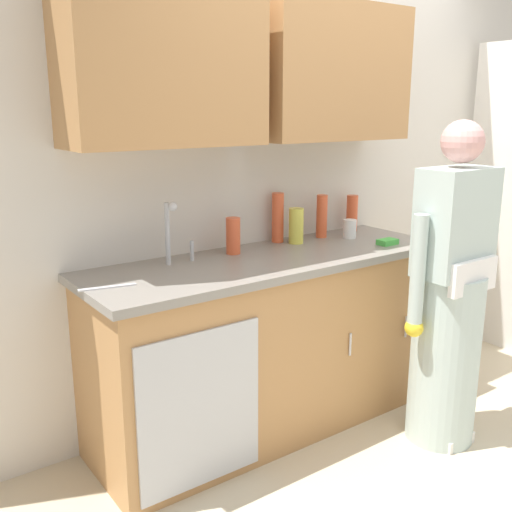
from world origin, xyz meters
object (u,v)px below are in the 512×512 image
at_px(bottle_soap, 278,218).
at_px(cup_by_sink, 350,229).
at_px(person_at_sink, 448,311).
at_px(sponge, 387,242).
at_px(bottle_cleaner_spray, 296,226).
at_px(bottle_dish_liquid, 233,236).
at_px(bottle_water_tall, 352,213).
at_px(knife_on_counter, 107,287).
at_px(sink, 191,273).
at_px(bottle_water_short, 322,216).

relative_size(bottle_soap, cup_by_sink, 2.58).
xyz_separation_m(person_at_sink, cup_by_sink, (-0.01, 0.70, 0.30)).
bearing_deg(sponge, bottle_cleaner_spray, 140.32).
distance_m(bottle_soap, bottle_dish_liquid, 0.37).
distance_m(bottle_cleaner_spray, bottle_soap, 0.11).
bearing_deg(sponge, cup_by_sink, 101.12).
xyz_separation_m(bottle_water_tall, knife_on_counter, (-1.67, -0.25, -0.11)).
bearing_deg(person_at_sink, bottle_dish_liquid, 134.33).
relative_size(sink, bottle_dish_liquid, 2.66).
height_order(bottle_water_tall, bottle_soap, bottle_soap).
xyz_separation_m(sink, sponge, (1.14, -0.18, 0.03)).
bearing_deg(cup_by_sink, sponge, -78.88).
distance_m(bottle_dish_liquid, cup_by_sink, 0.76).
height_order(sink, person_at_sink, person_at_sink).
bearing_deg(bottle_water_short, sponge, -64.76).
bearing_deg(bottle_dish_liquid, cup_by_sink, -5.82).
bearing_deg(cup_by_sink, bottle_soap, 158.25).
xyz_separation_m(bottle_water_tall, bottle_dish_liquid, (-0.91, -0.06, -0.01)).
bearing_deg(person_at_sink, knife_on_counter, 158.80).
bearing_deg(person_at_sink, bottle_water_tall, 79.92).
bearing_deg(person_at_sink, bottle_cleaner_spray, 113.91).
height_order(bottle_water_short, bottle_cleaner_spray, bottle_water_short).
height_order(person_at_sink, sponge, person_at_sink).
height_order(sink, bottle_cleaner_spray, sink).
bearing_deg(knife_on_counter, bottle_water_tall, 21.10).
distance_m(person_at_sink, cup_by_sink, 0.76).
height_order(person_at_sink, cup_by_sink, person_at_sink).
relative_size(bottle_water_tall, bottle_soap, 0.79).
xyz_separation_m(sink, bottle_dish_liquid, (0.34, 0.15, 0.11)).
bearing_deg(bottle_dish_liquid, sink, -156.50).
bearing_deg(knife_on_counter, person_at_sink, -8.75).
relative_size(bottle_water_tall, bottle_water_short, 0.88).
bearing_deg(bottle_soap, sponge, -42.09).
distance_m(bottle_water_short, bottle_cleaner_spray, 0.22).
distance_m(bottle_dish_liquid, knife_on_counter, 0.79).
height_order(bottle_dish_liquid, cup_by_sink, bottle_dish_liquid).
height_order(sink, bottle_soap, sink).
distance_m(bottle_water_tall, bottle_dish_liquid, 0.91).
bearing_deg(sponge, bottle_water_short, 115.24).
height_order(sink, bottle_water_short, sink).
distance_m(bottle_water_short, cup_by_sink, 0.18).
height_order(bottle_cleaner_spray, sponge, bottle_cleaner_spray).
bearing_deg(knife_on_counter, bottle_soap, 26.22).
bearing_deg(bottle_dish_liquid, person_at_sink, -45.67).
height_order(bottle_soap, knife_on_counter, bottle_soap).
distance_m(bottle_cleaner_spray, sponge, 0.51).
bearing_deg(bottle_water_tall, sponge, -105.46).
bearing_deg(person_at_sink, cup_by_sink, 90.46).
relative_size(person_at_sink, bottle_soap, 5.87).
relative_size(bottle_water_tall, cup_by_sink, 2.03).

